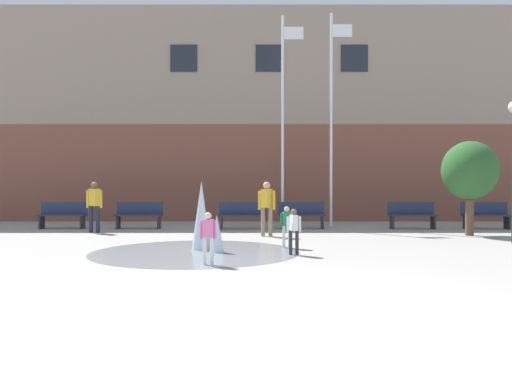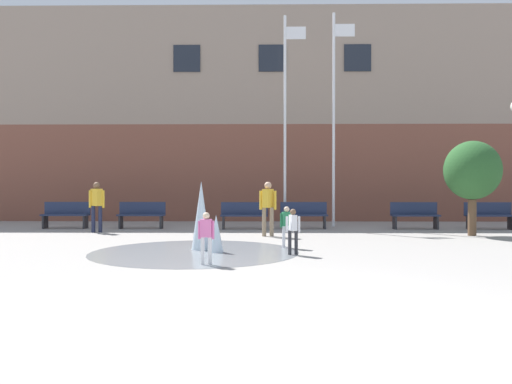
{
  "view_description": "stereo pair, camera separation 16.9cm",
  "coord_description": "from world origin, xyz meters",
  "px_view_note": "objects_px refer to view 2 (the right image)",
  "views": [
    {
      "loc": [
        -0.54,
        -5.68,
        1.49
      ],
      "look_at": [
        -0.57,
        8.34,
        1.3
      ],
      "focal_mm": 35.0,
      "sensor_mm": 36.0,
      "label": 1
    },
    {
      "loc": [
        -0.37,
        -5.68,
        1.49
      ],
      "look_at": [
        -0.57,
        8.34,
        1.3
      ],
      "focal_mm": 35.0,
      "sensor_mm": 36.0,
      "label": 2
    }
  ],
  "objects_px": {
    "park_bench_far_left": "(66,214)",
    "park_bench_under_left_flagpole": "(244,215)",
    "child_in_fountain": "(293,228)",
    "adult_in_red": "(268,204)",
    "child_running": "(206,234)",
    "park_bench_center": "(304,215)",
    "flagpole_left": "(286,115)",
    "child_with_pink_shirt": "(287,224)",
    "park_bench_left_of_flagpoles": "(142,215)",
    "street_tree_near_building": "(472,171)",
    "flagpole_right": "(335,113)",
    "park_bench_under_right_flagpole": "(415,215)",
    "adult_near_bench": "(97,203)",
    "park_bench_far_right": "(489,215)"
  },
  "relations": [
    {
      "from": "park_bench_far_left",
      "to": "park_bench_under_left_flagpole",
      "type": "distance_m",
      "value": 6.18
    },
    {
      "from": "child_in_fountain",
      "to": "adult_in_red",
      "type": "bearing_deg",
      "value": -7.73
    },
    {
      "from": "child_running",
      "to": "park_bench_center",
      "type": "bearing_deg",
      "value": 75.68
    },
    {
      "from": "child_in_fountain",
      "to": "flagpole_left",
      "type": "relative_size",
      "value": 0.13
    },
    {
      "from": "flagpole_left",
      "to": "child_with_pink_shirt",
      "type": "bearing_deg",
      "value": -92.41
    },
    {
      "from": "child_in_fountain",
      "to": "child_with_pink_shirt",
      "type": "relative_size",
      "value": 1.0
    },
    {
      "from": "park_bench_under_left_flagpole",
      "to": "park_bench_left_of_flagpoles",
      "type": "bearing_deg",
      "value": 177.45
    },
    {
      "from": "park_bench_left_of_flagpoles",
      "to": "child_with_pink_shirt",
      "type": "height_order",
      "value": "child_with_pink_shirt"
    },
    {
      "from": "child_in_fountain",
      "to": "street_tree_near_building",
      "type": "height_order",
      "value": "street_tree_near_building"
    },
    {
      "from": "park_bench_left_of_flagpoles",
      "to": "flagpole_right",
      "type": "height_order",
      "value": "flagpole_right"
    },
    {
      "from": "child_running",
      "to": "street_tree_near_building",
      "type": "height_order",
      "value": "street_tree_near_building"
    },
    {
      "from": "child_with_pink_shirt",
      "to": "park_bench_under_right_flagpole",
      "type": "bearing_deg",
      "value": 30.72
    },
    {
      "from": "adult_near_bench",
      "to": "flagpole_left",
      "type": "distance_m",
      "value": 7.24
    },
    {
      "from": "park_bench_under_left_flagpole",
      "to": "child_with_pink_shirt",
      "type": "relative_size",
      "value": 1.62
    },
    {
      "from": "park_bench_under_left_flagpole",
      "to": "flagpole_left",
      "type": "distance_m",
      "value": 4.01
    },
    {
      "from": "park_bench_under_left_flagpole",
      "to": "adult_near_bench",
      "type": "bearing_deg",
      "value": -164.06
    },
    {
      "from": "park_bench_center",
      "to": "street_tree_near_building",
      "type": "relative_size",
      "value": 0.57
    },
    {
      "from": "park_bench_left_of_flagpoles",
      "to": "adult_near_bench",
      "type": "xyz_separation_m",
      "value": [
        -1.06,
        -1.47,
        0.45
      ]
    },
    {
      "from": "child_running",
      "to": "park_bench_left_of_flagpoles",
      "type": "bearing_deg",
      "value": 115.0
    },
    {
      "from": "park_bench_under_right_flagpole",
      "to": "park_bench_far_right",
      "type": "height_order",
      "value": "same"
    },
    {
      "from": "park_bench_under_right_flagpole",
      "to": "adult_in_red",
      "type": "bearing_deg",
      "value": -153.58
    },
    {
      "from": "street_tree_near_building",
      "to": "park_bench_under_left_flagpole",
      "type": "bearing_deg",
      "value": 162.45
    },
    {
      "from": "park_bench_under_right_flagpole",
      "to": "adult_in_red",
      "type": "distance_m",
      "value": 5.63
    },
    {
      "from": "park_bench_under_right_flagpole",
      "to": "flagpole_left",
      "type": "distance_m",
      "value": 5.72
    },
    {
      "from": "park_bench_under_left_flagpole",
      "to": "adult_in_red",
      "type": "xyz_separation_m",
      "value": [
        0.78,
        -2.41,
        0.45
      ]
    },
    {
      "from": "park_bench_under_left_flagpole",
      "to": "child_in_fountain",
      "type": "height_order",
      "value": "child_in_fountain"
    },
    {
      "from": "park_bench_under_right_flagpole",
      "to": "flagpole_right",
      "type": "relative_size",
      "value": 0.21
    },
    {
      "from": "park_bench_center",
      "to": "adult_in_red",
      "type": "xyz_separation_m",
      "value": [
        -1.26,
        -2.58,
        0.45
      ]
    },
    {
      "from": "park_bench_far_left",
      "to": "adult_in_red",
      "type": "distance_m",
      "value": 7.44
    },
    {
      "from": "park_bench_under_left_flagpole",
      "to": "flagpole_right",
      "type": "height_order",
      "value": "flagpole_right"
    },
    {
      "from": "child_running",
      "to": "park_bench_under_right_flagpole",
      "type": "bearing_deg",
      "value": 54.31
    },
    {
      "from": "child_with_pink_shirt",
      "to": "street_tree_near_building",
      "type": "xyz_separation_m",
      "value": [
        5.61,
        2.95,
        1.34
      ]
    },
    {
      "from": "adult_in_red",
      "to": "street_tree_near_building",
      "type": "xyz_separation_m",
      "value": [
        6.03,
        0.25,
        0.98
      ]
    },
    {
      "from": "flagpole_right",
      "to": "street_tree_near_building",
      "type": "bearing_deg",
      "value": -42.31
    },
    {
      "from": "child_in_fountain",
      "to": "child_running",
      "type": "bearing_deg",
      "value": 113.53
    },
    {
      "from": "flagpole_right",
      "to": "street_tree_near_building",
      "type": "height_order",
      "value": "flagpole_right"
    },
    {
      "from": "park_bench_far_left",
      "to": "park_bench_center",
      "type": "relative_size",
      "value": 1.0
    },
    {
      "from": "park_bench_center",
      "to": "child_with_pink_shirt",
      "type": "xyz_separation_m",
      "value": [
        -0.84,
        -5.27,
        0.1
      ]
    },
    {
      "from": "park_bench_left_of_flagpoles",
      "to": "child_running",
      "type": "bearing_deg",
      "value": -68.19
    },
    {
      "from": "adult_near_bench",
      "to": "park_bench_left_of_flagpoles",
      "type": "bearing_deg",
      "value": -90.93
    },
    {
      "from": "child_running",
      "to": "park_bench_under_left_flagpole",
      "type": "bearing_deg",
      "value": 90.02
    },
    {
      "from": "park_bench_under_left_flagpole",
      "to": "park_bench_under_right_flagpole",
      "type": "distance_m",
      "value": 5.81
    },
    {
      "from": "park_bench_under_left_flagpole",
      "to": "child_with_pink_shirt",
      "type": "distance_m",
      "value": 5.24
    },
    {
      "from": "park_bench_center",
      "to": "child_with_pink_shirt",
      "type": "distance_m",
      "value": 5.34
    },
    {
      "from": "park_bench_left_of_flagpoles",
      "to": "child_with_pink_shirt",
      "type": "bearing_deg",
      "value": -47.94
    },
    {
      "from": "park_bench_far_left",
      "to": "park_bench_under_right_flagpole",
      "type": "xyz_separation_m",
      "value": [
        11.98,
        -0.09,
        0.0
      ]
    },
    {
      "from": "park_bench_left_of_flagpoles",
      "to": "park_bench_under_right_flagpole",
      "type": "xyz_separation_m",
      "value": [
        9.35,
        -0.07,
        0.0
      ]
    },
    {
      "from": "flagpole_right",
      "to": "child_in_fountain",
      "type": "bearing_deg",
      "value": -104.68
    },
    {
      "from": "park_bench_far_left",
      "to": "street_tree_near_building",
      "type": "relative_size",
      "value": 0.57
    },
    {
      "from": "park_bench_center",
      "to": "child_running",
      "type": "height_order",
      "value": "child_running"
    }
  ]
}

